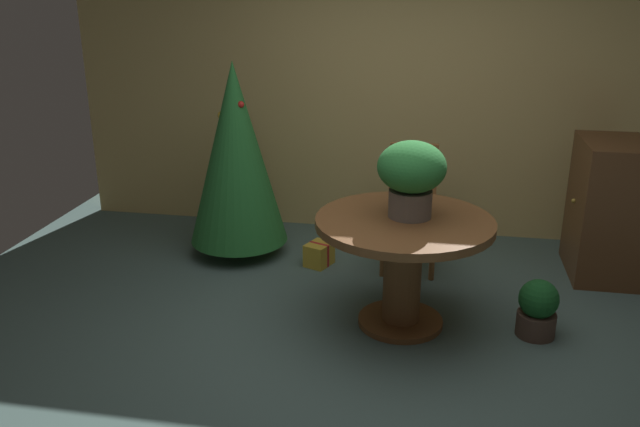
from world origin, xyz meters
TOP-DOWN VIEW (x-y plane):
  - ground_plane at (0.00, 0.00)m, footprint 6.60×6.60m
  - back_wall_panel at (0.00, 2.20)m, footprint 6.00×0.10m
  - round_dining_table at (0.16, 0.34)m, footprint 1.17×1.17m
  - flower_vase at (0.19, 0.39)m, footprint 0.45×0.45m
  - wooden_chair_far at (0.16, 1.38)m, footprint 0.43×0.46m
  - holiday_tree at (-1.28, 1.34)m, footprint 0.82×0.82m
  - gift_box_gold at (-0.56, 1.21)m, footprint 0.25×0.27m
  - wooden_cabinet at (1.67, 1.46)m, footprint 0.52×0.72m
  - potted_plant at (1.05, 0.35)m, footprint 0.26×0.26m

SIDE VIEW (x-z plane):
  - ground_plane at x=0.00m, z-range 0.00..0.00m
  - gift_box_gold at x=-0.56m, z-range 0.00..0.19m
  - potted_plant at x=1.05m, z-range 0.00..0.39m
  - wooden_cabinet at x=1.67m, z-range 0.00..1.08m
  - round_dining_table at x=0.16m, z-range 0.17..0.93m
  - wooden_chair_far at x=0.16m, z-range 0.06..1.05m
  - holiday_tree at x=-1.28m, z-range 0.06..1.70m
  - flower_vase at x=0.19m, z-range 0.81..1.31m
  - back_wall_panel at x=0.00m, z-range 0.00..2.60m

